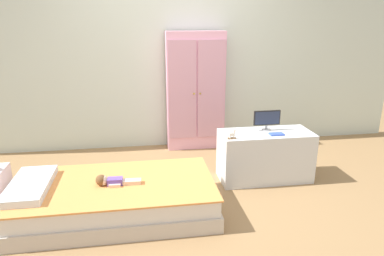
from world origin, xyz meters
The scene contains 10 objects.
ground_plane centered at (0.00, 0.00, -0.01)m, with size 10.00×10.00×0.02m, color #99754C.
back_wall centered at (0.00, 1.57, 1.35)m, with size 6.40×0.05×2.70m, color silver.
bed centered at (-0.69, -0.17, 0.15)m, with size 1.79×0.94×0.30m.
pillow centered at (-1.39, -0.17, 0.33)m, with size 0.32×0.68×0.06m, color silver.
doll centered at (-0.72, -0.21, 0.34)m, with size 0.39×0.14×0.10m.
wardrobe centered at (0.31, 1.41, 0.77)m, with size 0.76×0.26×1.54m.
tv_stand centered at (0.89, 0.31, 0.27)m, with size 0.98×0.43×0.53m, color silver.
tv_monitor centered at (0.91, 0.38, 0.66)m, with size 0.29×0.10×0.22m.
rocking_horse_toy centered at (0.47, 0.16, 0.58)m, with size 0.08×0.04×0.10m.
book_blue centered at (0.96, 0.21, 0.54)m, with size 0.15×0.08×0.02m, color blue.
Camera 1 is at (-0.44, -3.03, 1.68)m, focal length 32.49 mm.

